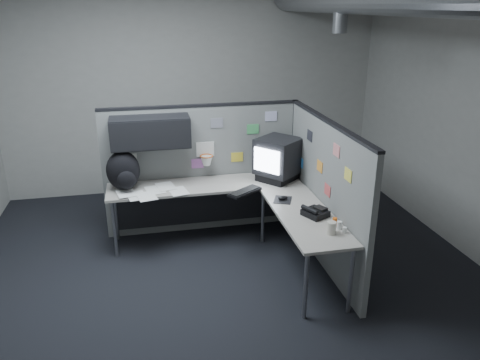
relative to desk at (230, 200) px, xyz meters
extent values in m
cube|color=black|center=(-0.15, -0.70, -0.62)|extent=(5.60, 5.60, 0.01)
cube|color=#9E9E99|center=(-0.15, 2.10, 0.99)|extent=(5.60, 0.01, 3.20)
cube|color=#9E9E99|center=(-0.15, -3.51, 0.99)|extent=(5.60, 0.01, 3.20)
cylinder|color=slate|center=(1.25, 0.10, 1.99)|extent=(0.16, 0.16, 0.30)
cube|color=slate|center=(-0.23, 0.60, 0.19)|extent=(2.43, 0.06, 1.60)
cube|color=black|center=(-0.23, 0.60, 1.00)|extent=(2.43, 0.07, 0.03)
cube|color=black|center=(0.95, 0.60, 0.19)|extent=(0.07, 0.07, 1.60)
cube|color=black|center=(-0.85, 0.40, 0.76)|extent=(0.90, 0.35, 0.35)
cube|color=black|center=(-0.85, 0.22, 0.76)|extent=(0.90, 0.02, 0.33)
cube|color=silver|center=(-0.20, 0.56, 0.47)|extent=(0.22, 0.02, 0.18)
torus|color=#D85914|center=(-0.20, 0.47, 0.41)|extent=(0.16, 0.16, 0.01)
cone|color=white|center=(-0.20, 0.47, 0.35)|extent=(0.14, 0.14, 0.11)
cube|color=silver|center=(-1.10, 0.56, 0.41)|extent=(0.15, 0.01, 0.12)
cube|color=gray|center=(-0.05, 0.56, 0.79)|extent=(0.15, 0.01, 0.12)
cube|color=gold|center=(0.20, 0.56, 0.34)|extent=(0.15, 0.01, 0.12)
cube|color=#4CB266|center=(0.40, 0.56, 0.69)|extent=(0.15, 0.01, 0.12)
cube|color=silver|center=(0.63, 0.56, 0.84)|extent=(0.15, 0.01, 0.12)
cube|color=#B266B2|center=(-0.30, 0.56, 0.29)|extent=(0.15, 0.01, 0.12)
cube|color=slate|center=(0.95, -0.49, 0.19)|extent=(0.06, 2.23, 1.60)
cube|color=black|center=(0.95, -0.49, 1.00)|extent=(0.07, 2.23, 0.03)
cube|color=#26262D|center=(0.92, -0.05, 0.74)|extent=(0.01, 0.15, 0.12)
cube|color=orange|center=(0.92, -0.40, 0.49)|extent=(0.01, 0.15, 0.12)
cube|color=#D87F7F|center=(0.92, -0.80, 0.79)|extent=(0.01, 0.15, 0.12)
cube|color=#337FCC|center=(0.92, 0.20, 0.34)|extent=(0.01, 0.15, 0.12)
cube|color=#E5D84C|center=(0.92, -1.10, 0.64)|extent=(0.01, 0.15, 0.12)
cube|color=#CC4C4C|center=(0.92, -0.65, 0.31)|extent=(0.01, 0.15, 0.12)
cube|color=#9F9990|center=(-0.25, 0.28, 0.10)|extent=(2.30, 0.56, 0.03)
cube|color=#9F9990|center=(0.63, -0.78, 0.10)|extent=(0.56, 1.55, 0.03)
cube|color=black|center=(-0.25, 0.50, -0.21)|extent=(2.18, 0.02, 0.55)
cylinder|color=gray|center=(-1.33, 0.06, -0.26)|extent=(0.04, 0.04, 0.70)
cylinder|color=gray|center=(-1.33, 0.50, -0.26)|extent=(0.04, 0.04, 0.70)
cylinder|color=gray|center=(0.41, 0.06, -0.26)|extent=(0.04, 0.04, 0.70)
cylinder|color=gray|center=(0.41, -1.48, -0.26)|extent=(0.04, 0.04, 0.70)
cylinder|color=gray|center=(0.85, -1.48, -0.26)|extent=(0.04, 0.04, 0.70)
cube|color=black|center=(0.65, 0.26, 0.16)|extent=(0.57, 0.57, 0.09)
cube|color=black|center=(0.65, 0.26, 0.42)|extent=(0.64, 0.64, 0.43)
cube|color=#D1E1F9|center=(0.46, 0.10, 0.42)|extent=(0.24, 0.28, 0.28)
cube|color=black|center=(0.16, -0.10, 0.13)|extent=(0.44, 0.37, 0.03)
cube|color=black|center=(0.16, -0.10, 0.15)|extent=(0.40, 0.33, 0.01)
cube|color=black|center=(0.52, -0.38, 0.12)|extent=(0.26, 0.28, 0.01)
ellipsoid|color=black|center=(0.52, -0.38, 0.14)|extent=(0.13, 0.11, 0.04)
cube|color=black|center=(0.72, -0.84, 0.15)|extent=(0.29, 0.29, 0.06)
cylinder|color=black|center=(0.65, -0.86, 0.20)|extent=(0.13, 0.21, 0.05)
cube|color=black|center=(0.78, -0.83, 0.19)|extent=(0.14, 0.15, 0.02)
cylinder|color=silver|center=(0.84, -1.17, 0.16)|extent=(0.06, 0.06, 0.08)
cylinder|color=silver|center=(0.76, -1.21, 0.15)|extent=(0.05, 0.05, 0.07)
cylinder|color=silver|center=(0.86, -1.26, 0.14)|extent=(0.05, 0.05, 0.06)
cylinder|color=#D85914|center=(0.82, -1.11, 0.16)|extent=(0.05, 0.05, 0.09)
cylinder|color=beige|center=(0.72, -1.25, 0.18)|extent=(0.10, 0.10, 0.12)
cube|color=white|center=(-0.58, 0.12, 0.12)|extent=(0.25, 0.32, 0.00)
cube|color=white|center=(-0.84, 0.21, 0.12)|extent=(0.25, 0.32, 0.00)
cube|color=white|center=(-1.05, 0.06, 0.12)|extent=(0.26, 0.32, 0.00)
cube|color=white|center=(-0.71, 0.28, 0.13)|extent=(0.25, 0.32, 0.00)
cube|color=white|center=(-0.94, 0.01, 0.13)|extent=(0.25, 0.32, 0.00)
cube|color=white|center=(-1.17, 0.15, 0.13)|extent=(0.25, 0.32, 0.00)
ellipsoid|color=black|center=(-1.18, 0.30, 0.35)|extent=(0.41, 0.32, 0.47)
ellipsoid|color=black|center=(-1.15, 0.15, 0.29)|extent=(0.22, 0.14, 0.21)
camera|label=1|loc=(-0.93, -4.90, 2.13)|focal=35.00mm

